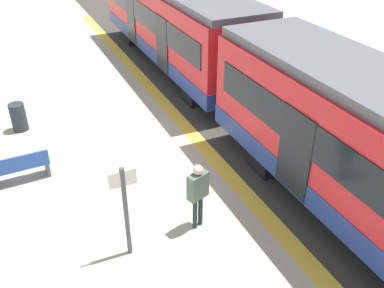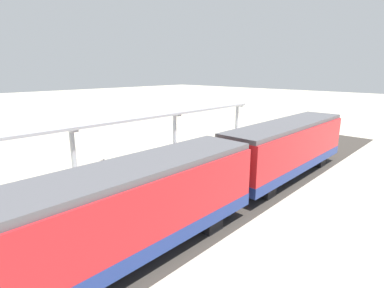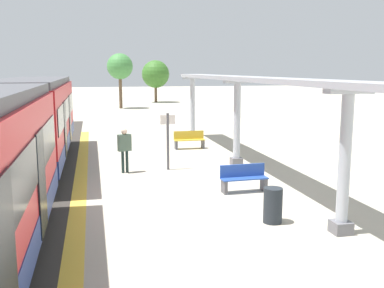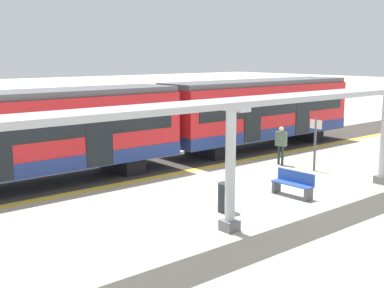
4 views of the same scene
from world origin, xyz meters
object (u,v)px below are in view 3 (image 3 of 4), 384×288
(canopy_pillar_third, at_px, (237,123))
(canopy_pillar_fourth, at_px, (193,106))
(train_far_carriage, at_px, (34,120))
(trash_bin, at_px, (273,205))
(canopy_pillar_second, at_px, (345,162))
(passenger_waiting_near_edge, at_px, (125,145))
(bench_mid_platform, at_px, (189,140))
(platform_info_sign, at_px, (168,136))
(bench_near_end, at_px, (244,178))

(canopy_pillar_third, xyz_separation_m, canopy_pillar_fourth, (0.00, 8.11, 0.00))
(train_far_carriage, bearing_deg, trash_bin, -52.55)
(canopy_pillar_second, height_order, passenger_waiting_near_edge, canopy_pillar_second)
(bench_mid_platform, relative_size, passenger_waiting_near_edge, 0.89)
(canopy_pillar_second, bearing_deg, passenger_waiting_near_edge, 121.25)
(trash_bin, bearing_deg, passenger_waiting_near_edge, 116.90)
(train_far_carriage, height_order, canopy_pillar_second, train_far_carriage)
(bench_mid_platform, relative_size, trash_bin, 1.66)
(train_far_carriage, xyz_separation_m, bench_mid_platform, (6.91, 2.20, -1.38))
(train_far_carriage, relative_size, platform_info_sign, 5.15)
(canopy_pillar_third, bearing_deg, trash_bin, -100.67)
(train_far_carriage, bearing_deg, canopy_pillar_fourth, 37.81)
(canopy_pillar_third, bearing_deg, platform_info_sign, -174.94)
(bench_near_end, height_order, trash_bin, trash_bin)
(canopy_pillar_second, distance_m, canopy_pillar_third, 7.87)
(canopy_pillar_second, bearing_deg, trash_bin, 140.31)
(train_far_carriage, distance_m, bench_mid_platform, 7.38)
(bench_near_end, xyz_separation_m, bench_mid_platform, (-0.03, 7.99, 0.00))
(bench_near_end, relative_size, platform_info_sign, 0.69)
(canopy_pillar_fourth, bearing_deg, platform_info_sign, -108.87)
(train_far_carriage, height_order, trash_bin, train_far_carriage)
(canopy_pillar_third, distance_m, bench_near_end, 4.21)
(canopy_pillar_second, distance_m, bench_near_end, 4.34)
(canopy_pillar_second, bearing_deg, canopy_pillar_fourth, 90.00)
(canopy_pillar_fourth, bearing_deg, canopy_pillar_third, -90.00)
(passenger_waiting_near_edge, bearing_deg, bench_near_end, -44.72)
(train_far_carriage, xyz_separation_m, canopy_pillar_fourth, (7.97, 6.19, -0.09))
(canopy_pillar_fourth, relative_size, bench_near_end, 2.26)
(bench_mid_platform, bearing_deg, canopy_pillar_fourth, 75.02)
(train_far_carriage, relative_size, passenger_waiting_near_edge, 6.72)
(train_far_carriage, distance_m, canopy_pillar_third, 8.20)
(canopy_pillar_third, relative_size, passenger_waiting_near_edge, 2.03)
(train_far_carriage, distance_m, platform_info_sign, 5.58)
(train_far_carriage, relative_size, canopy_pillar_second, 3.31)
(bench_mid_platform, height_order, trash_bin, trash_bin)
(bench_mid_platform, xyz_separation_m, passenger_waiting_near_edge, (-3.46, -4.54, 0.61))
(bench_near_end, bearing_deg, canopy_pillar_fourth, 85.04)
(canopy_pillar_third, xyz_separation_m, bench_near_end, (-1.04, -3.86, -1.29))
(train_far_carriage, distance_m, trash_bin, 11.09)
(canopy_pillar_third, relative_size, bench_near_end, 2.26)
(bench_near_end, bearing_deg, train_far_carriage, 140.14)
(platform_info_sign, bearing_deg, train_far_carriage, 156.92)
(train_far_carriage, height_order, canopy_pillar_third, train_far_carriage)
(canopy_pillar_third, bearing_deg, bench_mid_platform, 104.49)
(canopy_pillar_second, relative_size, canopy_pillar_third, 1.00)
(trash_bin, bearing_deg, platform_info_sign, 103.53)
(train_far_carriage, bearing_deg, canopy_pillar_second, -50.86)
(bench_mid_platform, height_order, platform_info_sign, platform_info_sign)
(platform_info_sign, xyz_separation_m, passenger_waiting_near_edge, (-1.67, -0.15, -0.27))
(canopy_pillar_third, xyz_separation_m, passenger_waiting_near_edge, (-4.53, -0.41, -0.68))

